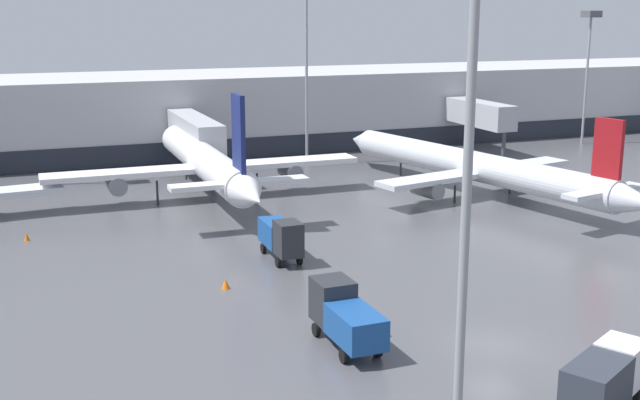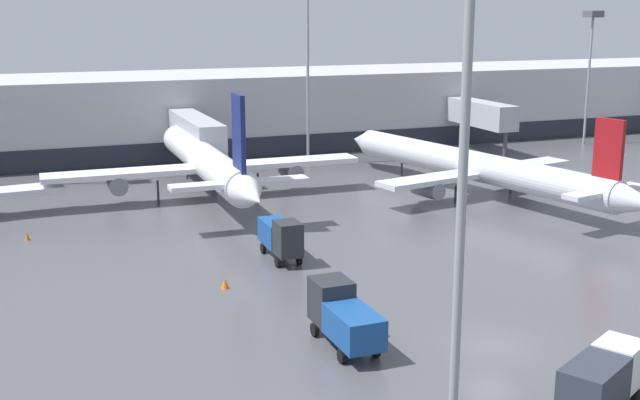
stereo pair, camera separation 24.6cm
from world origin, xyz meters
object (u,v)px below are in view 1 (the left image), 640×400
object	(u,v)px
service_truck_1	(281,236)
apron_light_mast_1	(590,38)
traffic_cone_0	(27,236)
service_truck_0	(606,377)
traffic_cone_1	(226,284)
service_truck_3	(345,315)
parked_jet_0	(206,162)
parked_jet_1	(478,167)

from	to	relation	value
service_truck_1	apron_light_mast_1	xyz separation A→B (m)	(50.15, 31.67, 11.38)
traffic_cone_0	service_truck_0	bearing A→B (deg)	-59.02
traffic_cone_0	traffic_cone_1	world-z (taller)	same
service_truck_3	apron_light_mast_1	xyz separation A→B (m)	(51.73, 46.24, 11.39)
service_truck_1	apron_light_mast_1	world-z (taller)	apron_light_mast_1
parked_jet_0	traffic_cone_1	size ratio (longest dim) A/B	54.97
traffic_cone_0	traffic_cone_1	distance (m)	18.69
parked_jet_0	service_truck_1	distance (m)	19.06
parked_jet_1	service_truck_0	bearing A→B (deg)	143.08
service_truck_3	service_truck_1	bearing A→B (deg)	-7.30
parked_jet_0	traffic_cone_0	bearing A→B (deg)	118.17
parked_jet_0	service_truck_1	world-z (taller)	parked_jet_0
parked_jet_1	service_truck_3	distance (m)	35.35
service_truck_1	service_truck_0	bearing A→B (deg)	13.20
parked_jet_1	apron_light_mast_1	distance (m)	35.92
service_truck_3	apron_light_mast_1	world-z (taller)	apron_light_mast_1
service_truck_0	service_truck_1	distance (m)	25.44
parked_jet_1	service_truck_0	distance (m)	39.91
parked_jet_1	apron_light_mast_1	size ratio (longest dim) A/B	2.30
service_truck_0	traffic_cone_1	xyz separation A→B (m)	(-10.66, 20.48, -1.30)
traffic_cone_1	parked_jet_1	bearing A→B (deg)	30.06
parked_jet_0	service_truck_3	world-z (taller)	parked_jet_0
service_truck_3	apron_light_mast_1	size ratio (longest dim) A/B	0.34
apron_light_mast_1	service_truck_3	bearing A→B (deg)	-138.21
parked_jet_0	traffic_cone_0	xyz separation A→B (m)	(-15.24, -8.04, -3.00)
service_truck_0	traffic_cone_0	size ratio (longest dim) A/B	9.01
service_truck_1	apron_light_mast_1	size ratio (longest dim) A/B	0.32
service_truck_0	service_truck_3	world-z (taller)	service_truck_3
parked_jet_0	service_truck_0	xyz separation A→B (m)	(6.21, -43.78, -1.70)
apron_light_mast_1	parked_jet_0	bearing A→B (deg)	-165.94
traffic_cone_0	parked_jet_0	bearing A→B (deg)	27.82
traffic_cone_0	service_truck_1	bearing A→B (deg)	-34.75
traffic_cone_0	traffic_cone_1	xyz separation A→B (m)	(10.80, -15.25, -0.00)
service_truck_1	apron_light_mast_1	bearing A→B (deg)	122.55
parked_jet_0	traffic_cone_1	xyz separation A→B (m)	(-4.45, -23.30, -3.00)
traffic_cone_0	parked_jet_1	bearing A→B (deg)	0.80
parked_jet_1	service_truck_1	size ratio (longest dim) A/B	7.13
traffic_cone_1	apron_light_mast_1	xyz separation A→B (m)	(55.12, 35.99, 12.69)
service_truck_1	parked_jet_1	bearing A→B (deg)	117.47
parked_jet_1	service_truck_3	world-z (taller)	parked_jet_1
traffic_cone_1	apron_light_mast_1	size ratio (longest dim) A/B	0.04
service_truck_0	parked_jet_1	bearing A→B (deg)	37.27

